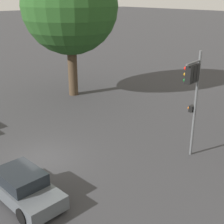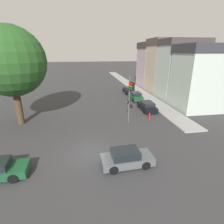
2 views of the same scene
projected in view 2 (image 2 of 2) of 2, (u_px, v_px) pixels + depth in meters
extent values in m
plane|color=#333335|center=(91.00, 152.00, 16.00)|extent=(300.00, 300.00, 0.00)
cube|color=gray|center=(129.00, 85.00, 47.73)|extent=(2.87, 60.00, 0.17)
cube|color=#ADBCB2|center=(200.00, 82.00, 26.73)|extent=(7.16, 6.16, 8.50)
cube|color=#2D2D33|center=(206.00, 48.00, 25.13)|extent=(7.45, 6.41, 1.25)
cube|color=#ADBCB2|center=(180.00, 73.00, 32.19)|extent=(7.31, 5.39, 9.74)
cube|color=#383333|center=(184.00, 42.00, 30.41)|extent=(7.60, 5.61, 1.07)
cube|color=#BCA893|center=(167.00, 70.00, 37.80)|extent=(7.65, 6.15, 9.89)
cube|color=#473D38|center=(169.00, 42.00, 35.95)|extent=(7.96, 6.40, 1.35)
cube|color=#B29EA8|center=(153.00, 68.00, 43.95)|extent=(6.95, 6.56, 9.38)
cube|color=#383333|center=(155.00, 45.00, 42.18)|extent=(7.23, 6.82, 1.38)
cylinder|color=#423323|center=(19.00, 106.00, 21.51)|extent=(0.82, 0.82, 4.62)
sphere|color=#234C1E|center=(10.00, 62.00, 19.77)|extent=(7.96, 7.96, 7.96)
cylinder|color=#515456|center=(129.00, 100.00, 21.89)|extent=(0.14, 0.14, 5.87)
cylinder|color=#515456|center=(132.00, 81.00, 20.46)|extent=(0.29, 1.41, 0.10)
cube|color=black|center=(131.00, 86.00, 20.96)|extent=(0.34, 0.34, 0.90)
sphere|color=red|center=(129.00, 83.00, 20.80)|extent=(0.20, 0.20, 0.20)
sphere|color=#99660F|center=(129.00, 86.00, 20.90)|extent=(0.20, 0.20, 0.20)
sphere|color=#0F511E|center=(129.00, 88.00, 21.00)|extent=(0.20, 0.20, 0.20)
cube|color=black|center=(132.00, 86.00, 20.64)|extent=(0.34, 0.34, 0.90)
sphere|color=red|center=(130.00, 84.00, 20.49)|extent=(0.20, 0.20, 0.20)
sphere|color=#99660F|center=(130.00, 86.00, 20.59)|extent=(0.20, 0.20, 0.20)
sphere|color=#0F511E|center=(130.00, 89.00, 20.68)|extent=(0.20, 0.20, 0.20)
cube|color=black|center=(133.00, 87.00, 20.32)|extent=(0.34, 0.34, 0.90)
sphere|color=red|center=(132.00, 84.00, 20.17)|extent=(0.20, 0.20, 0.20)
sphere|color=#99660F|center=(132.00, 87.00, 20.27)|extent=(0.20, 0.20, 0.20)
sphere|color=#0F511E|center=(131.00, 89.00, 20.37)|extent=(0.20, 0.20, 0.20)
cube|color=black|center=(128.00, 102.00, 21.91)|extent=(0.27, 0.38, 0.35)
sphere|color=orange|center=(127.00, 102.00, 21.87)|extent=(0.18, 0.18, 0.18)
cube|color=#4C5156|center=(127.00, 160.00, 13.95)|extent=(4.23, 2.00, 0.64)
cube|color=black|center=(125.00, 153.00, 13.71)|extent=(2.23, 1.67, 0.57)
cylinder|color=black|center=(138.00, 154.00, 15.02)|extent=(0.72, 0.26, 0.71)
cylinder|color=black|center=(146.00, 166.00, 13.49)|extent=(0.72, 0.26, 0.71)
cylinder|color=black|center=(109.00, 158.00, 14.50)|extent=(0.72, 0.26, 0.71)
cylinder|color=black|center=(114.00, 170.00, 12.97)|extent=(0.72, 0.26, 0.71)
cylinder|color=black|center=(20.00, 164.00, 13.69)|extent=(0.71, 0.26, 0.69)
cylinder|color=black|center=(13.00, 178.00, 12.13)|extent=(0.71, 0.26, 0.69)
cube|color=black|center=(147.00, 107.00, 27.13)|extent=(1.85, 4.53, 0.70)
cube|color=black|center=(148.00, 104.00, 26.76)|extent=(1.63, 2.36, 0.51)
cylinder|color=black|center=(139.00, 106.00, 28.38)|extent=(0.22, 0.61, 0.61)
cylinder|color=black|center=(149.00, 105.00, 28.64)|extent=(0.22, 0.61, 0.61)
cylinder|color=black|center=(145.00, 112.00, 25.76)|extent=(0.22, 0.61, 0.61)
cylinder|color=black|center=(156.00, 111.00, 26.02)|extent=(0.22, 0.61, 0.61)
cube|color=#194728|center=(136.00, 97.00, 32.79)|extent=(1.79, 4.29, 0.80)
cube|color=black|center=(136.00, 94.00, 32.41)|extent=(1.56, 2.23, 0.53)
cylinder|color=black|center=(129.00, 97.00, 33.97)|extent=(0.22, 0.71, 0.71)
cylinder|color=black|center=(138.00, 96.00, 34.23)|extent=(0.22, 0.71, 0.71)
cylinder|color=black|center=(133.00, 100.00, 31.50)|extent=(0.22, 0.71, 0.71)
cylinder|color=black|center=(142.00, 100.00, 31.76)|extent=(0.22, 0.71, 0.71)
cube|color=black|center=(129.00, 91.00, 38.25)|extent=(1.91, 4.26, 0.70)
cube|color=black|center=(129.00, 88.00, 37.89)|extent=(1.67, 2.22, 0.56)
cylinder|color=black|center=(123.00, 91.00, 39.42)|extent=(0.22, 0.63, 0.63)
cylinder|color=black|center=(131.00, 90.00, 39.68)|extent=(0.22, 0.63, 0.63)
cylinder|color=black|center=(126.00, 93.00, 36.97)|extent=(0.22, 0.63, 0.63)
cylinder|color=black|center=(134.00, 93.00, 37.22)|extent=(0.22, 0.63, 0.63)
cylinder|color=red|center=(149.00, 117.00, 23.46)|extent=(0.20, 0.20, 0.75)
sphere|color=red|center=(150.00, 114.00, 23.32)|extent=(0.22, 0.22, 0.22)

